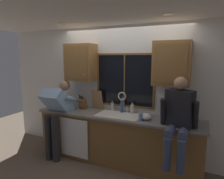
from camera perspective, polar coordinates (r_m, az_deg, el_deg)
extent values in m
cube|color=silver|center=(3.86, 3.22, -0.85)|extent=(5.43, 0.12, 2.55)
cube|color=white|center=(2.41, -12.24, 23.89)|extent=(5.43, 4.40, 0.04)
cylinder|color=#FFEAB2|center=(3.72, -14.48, 18.13)|extent=(0.14, 0.14, 0.01)
cylinder|color=#FFEAB2|center=(2.98, 16.08, 20.35)|extent=(0.14, 0.14, 0.01)
cube|color=black|center=(3.74, 3.70, 2.69)|extent=(1.10, 0.02, 0.95)
cube|color=brown|center=(3.71, 3.72, 10.25)|extent=(1.17, 0.02, 0.04)
cube|color=brown|center=(3.82, 3.57, -4.69)|extent=(1.17, 0.02, 0.04)
cube|color=brown|center=(3.97, -4.06, 3.06)|extent=(0.03, 0.02, 0.95)
cube|color=brown|center=(3.57, 12.19, 2.18)|extent=(0.03, 0.02, 0.95)
cube|color=brown|center=(3.73, 3.63, 2.67)|extent=(0.02, 0.02, 0.95)
cube|color=brown|center=(3.79, 1.13, -14.24)|extent=(3.03, 0.58, 0.88)
cube|color=slate|center=(3.62, 1.03, -7.66)|extent=(3.09, 0.62, 0.04)
cube|color=white|center=(3.86, -11.04, -13.71)|extent=(0.60, 0.02, 0.74)
cube|color=olive|center=(3.98, -9.08, 7.82)|extent=(0.59, 0.33, 0.72)
cube|color=brown|center=(3.83, -10.49, 7.73)|extent=(0.51, 0.01, 0.62)
sphere|color=#B2B2B7|center=(3.74, -8.22, 4.22)|extent=(0.02, 0.02, 0.02)
cube|color=olive|center=(3.35, 17.04, 7.28)|extent=(0.59, 0.33, 0.72)
cube|color=brown|center=(3.18, 16.64, 7.21)|extent=(0.51, 0.01, 0.62)
sphere|color=#B2B2B7|center=(3.17, 19.60, 2.87)|extent=(0.02, 0.02, 0.02)
cube|color=white|center=(3.60, 1.94, -7.58)|extent=(0.80, 0.46, 0.02)
cube|color=beige|center=(3.71, -0.96, -8.69)|extent=(0.36, 0.42, 0.20)
cube|color=beige|center=(3.56, 4.95, -9.48)|extent=(0.36, 0.42, 0.20)
cube|color=white|center=(3.63, 1.93, -9.09)|extent=(0.04, 0.42, 0.20)
cylinder|color=silver|center=(3.75, 3.24, -4.34)|extent=(0.03, 0.03, 0.30)
torus|color=silver|center=(3.66, 2.92, -1.96)|extent=(0.16, 0.02, 0.16)
cylinder|color=silver|center=(3.75, 4.37, -5.94)|extent=(0.03, 0.03, 0.09)
cylinder|color=#262628|center=(4.04, -18.06, -13.18)|extent=(0.13, 0.13, 0.88)
cylinder|color=#262628|center=(3.94, -16.18, -13.71)|extent=(0.13, 0.13, 0.88)
cube|color=#8CB2DB|center=(3.93, -15.76, -3.64)|extent=(0.44, 0.55, 0.58)
sphere|color=#A57A5B|center=(4.07, -13.61, 1.16)|extent=(0.21, 0.21, 0.21)
cylinder|color=#8CB2DB|center=(4.19, -16.52, -2.17)|extent=(0.09, 0.52, 0.26)
cylinder|color=#8CB2DB|center=(3.92, -11.63, -2.75)|extent=(0.09, 0.52, 0.26)
cylinder|color=#384260|center=(3.01, 16.61, -11.62)|extent=(0.14, 0.43, 0.16)
cylinder|color=#384260|center=(2.99, 20.09, -11.92)|extent=(0.14, 0.43, 0.16)
cylinder|color=#384260|center=(2.91, 15.75, -17.71)|extent=(0.11, 0.11, 0.46)
cylinder|color=#384260|center=(2.90, 19.45, -18.06)|extent=(0.11, 0.11, 0.46)
cube|color=black|center=(3.12, 19.06, -5.22)|extent=(0.44, 0.33, 0.56)
sphere|color=#A57A5B|center=(3.05, 19.44, 1.71)|extent=(0.20, 0.20, 0.20)
cylinder|color=black|center=(3.12, 14.66, -6.54)|extent=(0.08, 0.20, 0.47)
cylinder|color=black|center=(3.08, 23.18, -7.19)|extent=(0.08, 0.20, 0.47)
cube|color=brown|center=(4.02, -8.49, -4.18)|extent=(0.12, 0.18, 0.25)
cylinder|color=black|center=(3.96, -9.43, -2.15)|extent=(0.02, 0.05, 0.09)
cylinder|color=black|center=(3.94, -8.98, -2.29)|extent=(0.02, 0.04, 0.08)
cylinder|color=black|center=(3.93, -8.53, -2.43)|extent=(0.02, 0.04, 0.06)
cube|color=#997047|center=(3.96, -4.28, -2.99)|extent=(0.23, 0.10, 0.39)
ellipsoid|color=silver|center=(3.39, 9.59, -7.74)|extent=(0.22, 0.22, 0.11)
cylinder|color=#668CCC|center=(3.29, 8.31, -7.92)|extent=(0.06, 0.06, 0.13)
cylinder|color=silver|center=(3.27, 8.35, -6.49)|extent=(0.02, 0.02, 0.04)
cylinder|color=silver|center=(3.24, 8.27, -6.14)|extent=(0.01, 0.04, 0.01)
cylinder|color=silver|center=(3.70, 5.90, -5.68)|extent=(0.07, 0.07, 0.16)
cylinder|color=#B3AFA7|center=(3.68, 5.93, -4.14)|extent=(0.03, 0.03, 0.04)
cylinder|color=black|center=(3.67, 5.94, -3.74)|extent=(0.03, 0.03, 0.01)
cylinder|color=#334C8C|center=(3.73, 2.84, -4.96)|extent=(0.05, 0.05, 0.23)
cylinder|color=navy|center=(3.70, 2.86, -2.78)|extent=(0.02, 0.02, 0.06)
cylinder|color=black|center=(3.69, 2.86, -2.24)|extent=(0.03, 0.03, 0.01)
cylinder|color=#B7B7BC|center=(3.87, 0.11, -5.04)|extent=(0.07, 0.07, 0.15)
cylinder|color=#929296|center=(3.85, 0.11, -3.68)|extent=(0.03, 0.03, 0.04)
cylinder|color=black|center=(3.84, 0.11, -3.32)|extent=(0.03, 0.03, 0.01)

